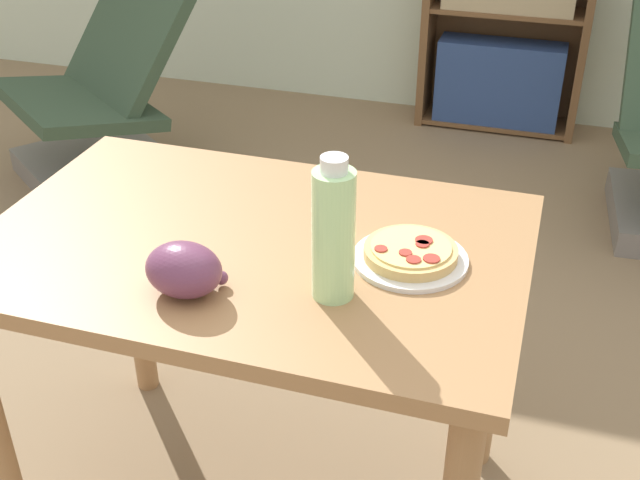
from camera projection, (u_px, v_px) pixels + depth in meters
dining_table at (255, 290)px, 1.63m from camera, size 1.06×0.71×0.74m
pizza_on_plate at (411, 255)px, 1.49m from camera, size 0.22×0.22×0.04m
grape_bunch at (184, 270)px, 1.38m from camera, size 0.14×0.12×0.10m
drink_bottle at (333, 233)px, 1.34m from camera, size 0.07×0.07×0.26m
lounge_chair_near at (103, 113)px, 3.31m from camera, size 0.92×0.99×0.88m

